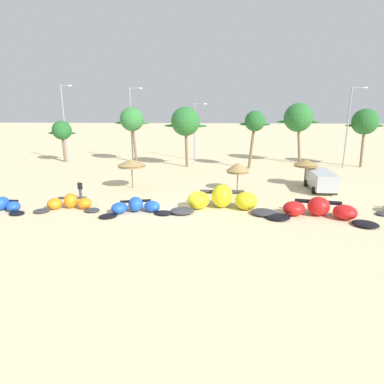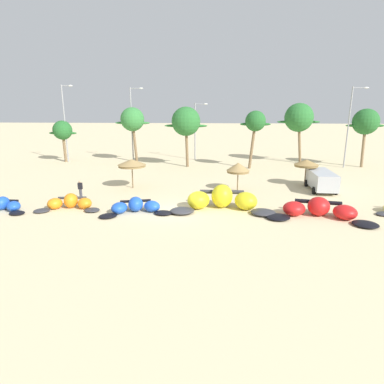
% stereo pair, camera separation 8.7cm
% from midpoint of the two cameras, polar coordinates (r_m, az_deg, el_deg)
% --- Properties ---
extents(ground_plane, '(260.00, 260.00, 0.00)m').
position_cam_midpoint_polar(ground_plane, '(25.51, -2.97, -3.28)').
color(ground_plane, beige).
extents(kite_far_left, '(5.07, 2.37, 1.04)m').
position_cam_midpoint_polar(kite_far_left, '(29.43, -30.51, -2.08)').
color(kite_far_left, black).
rests_on(kite_far_left, ground).
extents(kite_left, '(5.29, 2.65, 1.18)m').
position_cam_midpoint_polar(kite_left, '(27.59, -20.60, -1.85)').
color(kite_left, '#333338').
rests_on(kite_left, ground).
extents(kite_left_of_center, '(5.55, 3.27, 1.14)m').
position_cam_midpoint_polar(kite_left_of_center, '(25.33, -9.85, -2.58)').
color(kite_left_of_center, black).
rests_on(kite_left_of_center, ground).
extents(kite_center, '(8.43, 3.76, 1.86)m').
position_cam_midpoint_polar(kite_center, '(25.86, 5.17, -1.42)').
color(kite_center, '#333338').
rests_on(kite_center, ground).
extents(kite_right_of_center, '(7.75, 4.33, 1.39)m').
position_cam_midpoint_polar(kite_right_of_center, '(25.68, 21.17, -2.92)').
color(kite_right_of_center, black).
rests_on(kite_right_of_center, ground).
extents(beach_umbrella_near_van, '(2.77, 2.77, 2.87)m').
position_cam_midpoint_polar(beach_umbrella_near_van, '(32.48, -10.55, 4.97)').
color(beach_umbrella_near_van, brown).
rests_on(beach_umbrella_near_van, ground).
extents(beach_umbrella_middle, '(2.21, 2.21, 2.72)m').
position_cam_midpoint_polar(beach_umbrella_middle, '(31.35, 7.94, 4.24)').
color(beach_umbrella_middle, brown).
rests_on(beach_umbrella_middle, ground).
extents(beach_umbrella_near_palms, '(2.40, 2.40, 2.70)m').
position_cam_midpoint_polar(beach_umbrella_near_palms, '(34.87, 19.18, 4.80)').
color(beach_umbrella_near_palms, brown).
rests_on(beach_umbrella_near_palms, ground).
extents(parked_van, '(2.31, 4.93, 1.84)m').
position_cam_midpoint_polar(parked_van, '(33.80, 21.41, 2.14)').
color(parked_van, '#B2B7BC').
rests_on(parked_van, ground).
extents(person_near_kites, '(0.36, 0.24, 1.62)m').
position_cam_midpoint_polar(person_near_kites, '(30.21, -18.97, 0.42)').
color(person_near_kites, '#383842').
rests_on(person_near_kites, ground).
extents(palm_leftmost, '(4.06, 2.70, 5.88)m').
position_cam_midpoint_polar(palm_leftmost, '(50.78, -21.77, 9.88)').
color(palm_leftmost, brown).
rests_on(palm_leftmost, ground).
extents(palm_left, '(4.99, 3.33, 7.71)m').
position_cam_midpoint_polar(palm_left, '(47.99, -10.48, 12.26)').
color(palm_left, brown).
rests_on(palm_left, ground).
extents(palm_left_of_gap, '(5.60, 3.73, 7.80)m').
position_cam_midpoint_polar(palm_left_of_gap, '(43.25, -1.20, 12.13)').
color(palm_left_of_gap, brown).
rests_on(palm_left_of_gap, ground).
extents(palm_center_left, '(3.86, 2.58, 7.32)m').
position_cam_midpoint_polar(palm_center_left, '(42.78, 10.83, 11.86)').
color(palm_center_left, brown).
rests_on(palm_center_left, ground).
extents(palm_center_right, '(5.87, 3.91, 8.27)m').
position_cam_midpoint_polar(palm_center_right, '(48.51, 17.98, 12.18)').
color(palm_center_right, brown).
rests_on(palm_center_right, ground).
extents(palm_right_of_gap, '(4.94, 3.29, 7.56)m').
position_cam_midpoint_polar(palm_right_of_gap, '(48.41, 27.85, 10.70)').
color(palm_right_of_gap, '#7F6647').
rests_on(palm_right_of_gap, ground).
extents(lamppost_west, '(1.68, 0.24, 10.70)m').
position_cam_midpoint_polar(lamppost_west, '(50.43, -21.33, 11.54)').
color(lamppost_west, gray).
rests_on(lamppost_west, ground).
extents(lamppost_west_center, '(1.93, 0.24, 10.39)m').
position_cam_midpoint_polar(lamppost_west_center, '(48.57, -10.46, 12.04)').
color(lamppost_west_center, gray).
rests_on(lamppost_west_center, ground).
extents(lamppost_east_center, '(1.92, 0.24, 8.28)m').
position_cam_midpoint_polar(lamppost_east_center, '(49.06, 0.60, 11.05)').
color(lamppost_east_center, gray).
rests_on(lamppost_east_center, ground).
extents(lamppost_east, '(2.03, 0.24, 10.20)m').
position_cam_midpoint_polar(lamppost_east, '(47.20, 25.65, 10.69)').
color(lamppost_east, gray).
rests_on(lamppost_east, ground).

